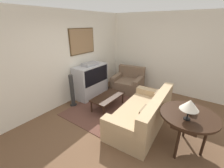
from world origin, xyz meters
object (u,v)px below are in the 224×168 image
(coffee_table, at_px, (108,97))
(console_table, at_px, (189,118))
(table_lamp, at_px, (190,105))
(tv, at_px, (91,81))
(couch, at_px, (143,114))
(armchair, at_px, (128,83))
(speaker_tower_left, at_px, (72,92))
(mantel_clock, at_px, (191,108))
(speaker_tower_right, at_px, (106,77))

(coffee_table, height_order, console_table, console_table)
(console_table, height_order, table_lamp, table_lamp)
(tv, bearing_deg, console_table, -102.24)
(tv, relative_size, couch, 0.56)
(couch, xyz_separation_m, console_table, (-0.21, -0.98, 0.42))
(armchair, xyz_separation_m, speaker_tower_left, (-1.92, 0.81, 0.17))
(tv, xyz_separation_m, console_table, (-0.67, -3.10, 0.16))
(tv, xyz_separation_m, speaker_tower_left, (-0.83, -0.00, -0.09))
(speaker_tower_left, bearing_deg, mantel_clock, -85.50)
(mantel_clock, height_order, speaker_tower_left, speaker_tower_left)
(speaker_tower_left, relative_size, speaker_tower_right, 1.00)
(armchair, height_order, speaker_tower_right, speaker_tower_right)
(console_table, bearing_deg, armchair, 52.35)
(armchair, bearing_deg, mantel_clock, -45.22)
(mantel_clock, bearing_deg, speaker_tower_left, 94.50)
(coffee_table, xyz_separation_m, table_lamp, (-0.55, -2.14, 0.73))
(couch, bearing_deg, speaker_tower_right, -124.78)
(table_lamp, height_order, mantel_clock, table_lamp)
(table_lamp, bearing_deg, tv, 74.24)
(table_lamp, xyz_separation_m, mantel_clock, (0.29, -0.00, -0.20))
(speaker_tower_right, bearing_deg, table_lamp, -118.83)
(coffee_table, xyz_separation_m, mantel_clock, (-0.26, -2.14, 0.53))
(armchair, relative_size, table_lamp, 2.96)
(couch, xyz_separation_m, armchair, (1.56, 1.31, -0.01))
(table_lamp, bearing_deg, speaker_tower_right, 61.17)
(console_table, bearing_deg, table_lamp, 176.90)
(armchair, bearing_deg, speaker_tower_left, -121.70)
(couch, height_order, table_lamp, table_lamp)
(couch, bearing_deg, armchair, -143.31)
(couch, xyz_separation_m, table_lamp, (-0.41, -0.97, 0.78))
(speaker_tower_left, height_order, speaker_tower_right, same)
(couch, height_order, coffee_table, couch)
(tv, relative_size, mantel_clock, 7.22)
(speaker_tower_right, bearing_deg, speaker_tower_left, 180.00)
(couch, xyz_separation_m, mantel_clock, (-0.12, -0.97, 0.58))
(tv, bearing_deg, speaker_tower_left, -179.74)
(speaker_tower_left, distance_m, speaker_tower_right, 1.65)
(coffee_table, bearing_deg, speaker_tower_left, 118.14)
(tv, xyz_separation_m, armchair, (1.09, -0.81, -0.27))
(console_table, bearing_deg, mantel_clock, 6.38)
(mantel_clock, height_order, speaker_tower_right, speaker_tower_right)
(coffee_table, bearing_deg, console_table, -99.25)
(couch, distance_m, speaker_tower_left, 2.16)
(couch, distance_m, armchair, 2.04)
(couch, height_order, console_table, couch)
(console_table, distance_m, mantel_clock, 0.18)
(speaker_tower_left, xyz_separation_m, speaker_tower_right, (1.65, 0.00, 0.00))
(console_table, bearing_deg, couch, 77.84)
(table_lamp, bearing_deg, console_table, -3.10)
(mantel_clock, xyz_separation_m, speaker_tower_left, (-0.24, 3.09, -0.41))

